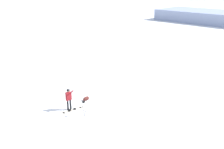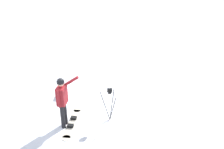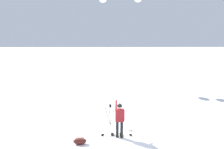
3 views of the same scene
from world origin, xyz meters
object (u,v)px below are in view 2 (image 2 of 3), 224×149
(snowboard, at_px, (72,123))
(gear_bag_large, at_px, (62,93))
(snowboarder, at_px, (62,98))
(camera_tripod, at_px, (110,98))

(snowboard, bearing_deg, gear_bag_large, 24.12)
(snowboard, relative_size, gear_bag_large, 2.87)
(snowboarder, height_order, camera_tripod, snowboarder)
(snowboard, relative_size, camera_tripod, 1.49)
(snowboarder, distance_m, snowboard, 1.09)
(snowboarder, relative_size, gear_bag_large, 2.83)
(camera_tripod, bearing_deg, gear_bag_large, 54.37)
(snowboard, bearing_deg, camera_tripod, -77.14)
(snowboard, distance_m, camera_tripod, 1.56)
(gear_bag_large, bearing_deg, snowboard, -155.88)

